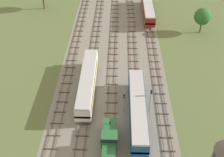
{
  "coord_description": "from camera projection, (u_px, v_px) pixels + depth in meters",
  "views": [
    {
      "loc": [
        1.32,
        0.53,
        39.76
      ],
      "look_at": [
        0.0,
        52.6,
        1.5
      ],
      "focal_mm": 49.36,
      "sensor_mm": 36.0,
      "label": 1
    }
  ],
  "objects": [
    {
      "name": "ballast_bed",
      "position": [
        112.0,
        75.0,
        68.26
      ],
      "size": [
        23.53,
        176.0,
        0.01
      ],
      "primitive_type": "cube",
      "color": "gray",
      "rests_on": "ground"
    },
    {
      "name": "signal_post_near",
      "position": [
        124.0,
        100.0,
        56.74
      ],
      "size": [
        0.28,
        0.47,
        4.51
      ],
      "color": "gray",
      "rests_on": "ground"
    },
    {
      "name": "signal_post_mid",
      "position": [
        151.0,
        98.0,
        56.53
      ],
      "size": [
        0.28,
        0.47,
        5.39
      ],
      "color": "gray",
      "rests_on": "ground"
    },
    {
      "name": "diesel_railcar_centre_near",
      "position": [
        138.0,
        108.0,
        55.46
      ],
      "size": [
        2.96,
        20.5,
        3.8
      ],
      "color": "#194C8C",
      "rests_on": "ground"
    },
    {
      "name": "track_left",
      "position": [
        91.0,
        71.0,
        69.08
      ],
      "size": [
        2.4,
        126.0,
        0.29
      ],
      "color": "#47382D",
      "rests_on": "ground"
    },
    {
      "name": "track_centre",
      "position": [
        134.0,
        72.0,
        68.88
      ],
      "size": [
        2.4,
        126.0,
        0.29
      ],
      "color": "#47382D",
      "rests_on": "ground"
    },
    {
      "name": "track_centre_left",
      "position": [
        112.0,
        72.0,
        68.98
      ],
      "size": [
        2.4,
        126.0,
        0.29
      ],
      "color": "#47382D",
      "rests_on": "ground"
    },
    {
      "name": "shunter_loco_centre_left_nearest",
      "position": [
        109.0,
        138.0,
        50.39
      ],
      "size": [
        2.74,
        8.46,
        3.1
      ],
      "color": "#286638",
      "rests_on": "ground"
    },
    {
      "name": "ground_plane",
      "position": [
        112.0,
        75.0,
        68.26
      ],
      "size": [
        480.0,
        480.0,
        0.0
      ],
      "primitive_type": "plane",
      "color": "#5B6B3D"
    },
    {
      "name": "track_centre_right",
      "position": [
        156.0,
        72.0,
        68.78
      ],
      "size": [
        2.4,
        126.0,
        0.29
      ],
      "color": "#47382D",
      "rests_on": "ground"
    },
    {
      "name": "track_far_left",
      "position": [
        69.0,
        71.0,
        69.18
      ],
      "size": [
        2.4,
        126.0,
        0.29
      ],
      "color": "#47382D",
      "rests_on": "ground"
    },
    {
      "name": "lineside_tree_2",
      "position": [
        203.0,
        17.0,
        81.68
      ],
      "size": [
        4.52,
        4.52,
        6.95
      ],
      "color": "#4C331E",
      "rests_on": "ground"
    },
    {
      "name": "diesel_railcar_left_mid",
      "position": [
        87.0,
        82.0,
        61.9
      ],
      "size": [
        2.96,
        20.5,
        3.8
      ],
      "color": "white",
      "rests_on": "ground"
    },
    {
      "name": "diesel_railcar_centre_right_midfar",
      "position": [
        148.0,
        8.0,
        91.48
      ],
      "size": [
        2.96,
        20.5,
        3.8
      ],
      "color": "maroon",
      "rests_on": "ground"
    }
  ]
}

